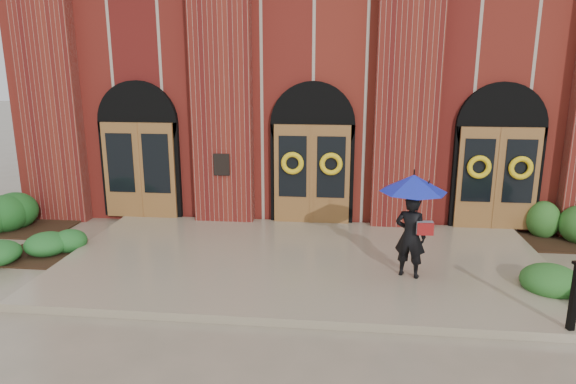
# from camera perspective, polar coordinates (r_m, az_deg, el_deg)

# --- Properties ---
(ground) EXTENTS (90.00, 90.00, 0.00)m
(ground) POSITION_cam_1_polar(r_m,az_deg,el_deg) (10.73, 1.64, -8.42)
(ground) COLOR gray
(ground) RESTS_ON ground
(landing) EXTENTS (10.00, 5.30, 0.15)m
(landing) POSITION_cam_1_polar(r_m,az_deg,el_deg) (10.84, 1.71, -7.75)
(landing) COLOR gray
(landing) RESTS_ON ground
(church_building) EXTENTS (16.20, 12.53, 7.00)m
(church_building) POSITION_cam_1_polar(r_m,az_deg,el_deg) (18.70, 3.95, 12.20)
(church_building) COLOR maroon
(church_building) RESTS_ON ground
(man_with_umbrella) EXTENTS (1.60, 1.60, 1.99)m
(man_with_umbrella) POSITION_cam_1_polar(r_m,az_deg,el_deg) (9.79, 13.65, -1.54)
(man_with_umbrella) COLOR black
(man_with_umbrella) RESTS_ON landing
(metal_post) EXTENTS (0.18, 0.18, 1.10)m
(metal_post) POSITION_cam_1_polar(r_m,az_deg,el_deg) (8.98, 29.25, -9.93)
(metal_post) COLOR black
(metal_post) RESTS_ON landing
(hedge_front_left) EXTENTS (1.32, 1.13, 0.47)m
(hedge_front_left) POSITION_cam_1_polar(r_m,az_deg,el_deg) (12.50, -26.41, -5.51)
(hedge_front_left) COLOR #1E5921
(hedge_front_left) RESTS_ON ground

